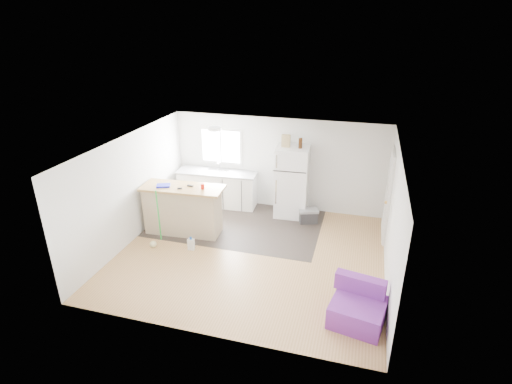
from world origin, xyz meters
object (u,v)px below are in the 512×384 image
cooler (308,216)px  purple_seat (358,308)px  cleaner_jug (191,244)px  cardboard_box (286,141)px  bottle_left (300,143)px  kitchen_cabinets (218,188)px  refrigerator (292,182)px  peninsula (183,209)px  bottle_right (301,143)px  red_cup (203,186)px  mop (154,237)px  blue_tray (163,186)px

cooler → purple_seat: purple_seat is taller
cooler → cleaner_jug: bearing=-158.7°
cardboard_box → bottle_left: size_ratio=1.20×
kitchen_cabinets → cleaner_jug: size_ratio=7.05×
kitchen_cabinets → cleaner_jug: (0.27, -2.36, -0.35)m
kitchen_cabinets → refrigerator: 2.06m
bottle_left → cooler: bearing=-37.9°
peninsula → bottle_right: (2.43, 1.54, 1.34)m
kitchen_cabinets → red_cup: red_cup is taller
kitchen_cabinets → cooler: kitchen_cabinets is taller
kitchen_cabinets → bottle_right: 2.64m
peninsula → cooler: (2.74, 1.27, -0.40)m
refrigerator → mop: 3.58m
kitchen_cabinets → refrigerator: refrigerator is taller
cleaner_jug → bottle_right: size_ratio=1.22×
kitchen_cabinets → cardboard_box: 2.36m
peninsula → bottle_left: 3.16m
bottle_left → bottle_right: size_ratio=1.00×
cooler → bottle_left: size_ratio=2.15×
refrigerator → cooler: bearing=-35.8°
mop → bottle_right: 4.00m
kitchen_cabinets → purple_seat: 5.32m
peninsula → cardboard_box: cardboard_box is taller
cleaner_jug → red_cup: size_ratio=2.54×
cooler → cardboard_box: size_ratio=1.79×
cooler → mop: bearing=-165.9°
peninsula → cardboard_box: size_ratio=6.38×
mop → bottle_left: size_ratio=5.59×
cleaner_jug → bottle_right: (1.94, 2.24, 1.79)m
refrigerator → bottle_left: size_ratio=7.20×
cooler → bottle_left: bottle_left is taller
bottle_left → refrigerator: bearing=158.7°
cleaner_jug → red_cup: red_cup is taller
blue_tray → bottle_right: 3.35m
purple_seat → cleaner_jug: size_ratio=3.20×
cardboard_box → bottle_right: (0.36, -0.01, -0.02)m
refrigerator → cardboard_box: cardboard_box is taller
red_cup → mop: bearing=-136.4°
kitchen_cabinets → refrigerator: (2.02, -0.06, 0.42)m
red_cup → cooler: bearing=29.6°
cooler → mop: (-3.07, -2.07, 0.05)m
blue_tray → purple_seat: bearing=-23.3°
cleaner_jug → bottle_left: (1.92, 2.23, 1.79)m
cardboard_box → kitchen_cabinets: bearing=176.7°
purple_seat → peninsula: bearing=164.6°
red_cup → bottle_right: (1.91, 1.53, 0.72)m
mop → blue_tray: (-0.06, 0.71, 0.94)m
cleaner_jug → cardboard_box: bearing=51.4°
cleaner_jug → mop: size_ratio=0.22×
mop → cardboard_box: (2.40, 2.35, 1.72)m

